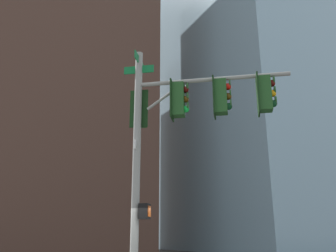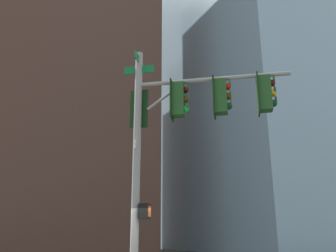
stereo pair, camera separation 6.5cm
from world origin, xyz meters
The scene contains 3 objects.
signal_pole_assembly centered at (0.56, 1.34, 4.88)m, with size 3.25×3.86×7.17m.
building_brick_nearside centered at (-35.60, 1.54, 23.40)m, with size 24.10×21.52×46.81m, color #4C3328.
building_brick_midblock centered at (-45.46, 2.20, 18.55)m, with size 20.38×18.84×37.11m, color brown.
Camera 2 is at (9.06, -3.27, 1.78)m, focal length 38.23 mm.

